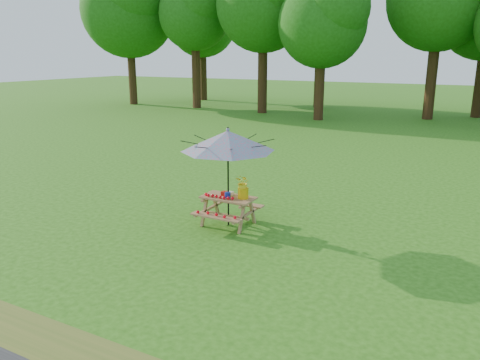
% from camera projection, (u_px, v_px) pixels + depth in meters
% --- Properties ---
extents(ground, '(120.00, 120.00, 0.00)m').
position_uv_depth(ground, '(399.00, 327.00, 6.69)').
color(ground, '#296112').
rests_on(ground, ground).
extents(picnic_table, '(1.20, 1.32, 0.67)m').
position_uv_depth(picnic_table, '(228.00, 211.00, 10.62)').
color(picnic_table, '#AC6F4E').
rests_on(picnic_table, ground).
extents(patio_umbrella, '(2.44, 2.44, 2.25)m').
position_uv_depth(patio_umbrella, '(228.00, 141.00, 10.20)').
color(patio_umbrella, black).
rests_on(patio_umbrella, ground).
extents(produce_bins, '(0.28, 0.39, 0.13)m').
position_uv_depth(produce_bins, '(227.00, 194.00, 10.55)').
color(produce_bins, red).
rests_on(produce_bins, picnic_table).
extents(tomatoes_row, '(0.77, 0.13, 0.07)m').
position_uv_depth(tomatoes_row, '(218.00, 196.00, 10.44)').
color(tomatoes_row, red).
rests_on(tomatoes_row, picnic_table).
extents(flower_bucket, '(0.38, 0.35, 0.54)m').
position_uv_depth(flower_bucket, '(243.00, 186.00, 10.35)').
color(flower_bucket, '#E0AC0B').
rests_on(flower_bucket, picnic_table).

